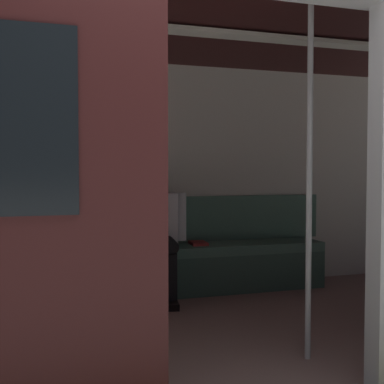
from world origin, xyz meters
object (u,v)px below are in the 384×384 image
person_seated (157,224)px  grab_pole_far (309,183)px  train_car (185,117)px  handbag (119,239)px  grab_pole_door (157,185)px  book (198,243)px  bench_seat (162,259)px

person_seated → grab_pole_far: size_ratio=0.54×
train_car → person_seated: 1.31m
train_car → handbag: size_ratio=24.62×
train_car → grab_pole_door: (0.41, 0.85, -0.45)m
book → grab_pole_far: 1.91m
train_car → bench_seat: 1.58m
train_car → grab_pole_far: 1.03m
person_seated → train_car: bearing=88.6°
train_car → person_seated: (-0.02, -0.98, -0.86)m
handbag → person_seated: bearing=164.3°
handbag → grab_pole_far: size_ratio=0.12×
book → grab_pole_far: grab_pole_far is taller
book → grab_pole_door: 2.20m
person_seated → handbag: 0.37m
person_seated → grab_pole_door: bearing=76.8°
grab_pole_door → grab_pole_far: bearing=-172.6°
bench_seat → grab_pole_door: bearing=75.4°
book → grab_pole_far: size_ratio=0.10×
handbag → grab_pole_door: bearing=87.2°
bench_seat → person_seated: person_seated is taller
grab_pole_door → bench_seat: bearing=-104.6°
grab_pole_door → book: bearing=-113.9°
grab_pole_far → bench_seat: bearing=-74.4°
person_seated → grab_pole_far: (-0.55, 1.70, 0.41)m
bench_seat → handbag: bearing=-6.1°
book → grab_pole_far: (-0.12, 1.81, 0.62)m
handbag → grab_pole_door: size_ratio=0.12×
train_car → person_seated: size_ratio=5.40×
book → person_seated: bearing=17.8°
train_car → bench_seat: train_car is taller
handbag → grab_pole_far: grab_pole_far is taller
train_car → grab_pole_far: (-0.57, 0.72, -0.45)m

